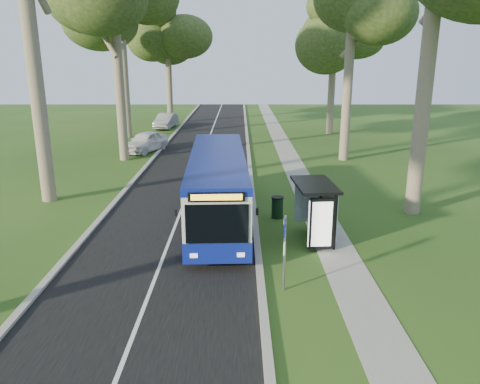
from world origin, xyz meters
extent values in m
plane|color=#264716|center=(0.00, 0.00, 0.00)|extent=(120.00, 120.00, 0.00)
cube|color=black|center=(-3.50, 10.00, 0.01)|extent=(7.00, 100.00, 0.02)
cube|color=#9E9B93|center=(0.00, 10.00, 0.06)|extent=(0.25, 100.00, 0.12)
cube|color=#9E9B93|center=(-7.00, 10.00, 0.06)|extent=(0.25, 100.00, 0.12)
cube|color=white|center=(-3.50, 10.00, 0.02)|extent=(0.12, 100.00, 0.00)
cube|color=gray|center=(3.00, 10.00, 0.01)|extent=(1.50, 100.00, 0.02)
cube|color=silver|center=(-1.66, 5.11, 1.66)|extent=(2.79, 11.31, 2.66)
cube|color=navy|center=(-1.66, 5.11, 0.70)|extent=(2.82, 11.34, 0.75)
cube|color=navy|center=(-1.66, 5.11, 2.84)|extent=(2.82, 11.34, 0.30)
cube|color=black|center=(-1.66, -0.52, 1.78)|extent=(2.10, 0.14, 1.36)
cube|color=yellow|center=(-1.66, -0.55, 2.71)|extent=(1.68, 0.09, 0.21)
cube|color=black|center=(-1.66, -0.45, 0.47)|extent=(2.25, 0.21, 0.28)
cylinder|color=black|center=(-2.71, 1.65, 0.49)|extent=(0.30, 0.98, 0.97)
cylinder|color=black|center=(-0.61, 1.65, 0.49)|extent=(0.30, 0.98, 0.97)
cylinder|color=black|center=(-2.71, 8.38, 0.49)|extent=(0.30, 0.98, 0.97)
cylinder|color=black|center=(-0.61, 8.38, 0.49)|extent=(0.30, 0.98, 0.97)
cylinder|color=gray|center=(0.70, -1.73, 1.24)|extent=(0.08, 0.08, 2.48)
cube|color=#0C108B|center=(0.70, -1.73, 2.13)|extent=(0.11, 0.35, 0.61)
cylinder|color=yellow|center=(0.67, -1.73, 2.28)|extent=(0.06, 0.22, 0.22)
cube|color=white|center=(0.70, -1.73, 1.44)|extent=(0.11, 0.30, 0.40)
cube|color=black|center=(2.82, 1.43, 1.12)|extent=(0.10, 0.10, 2.24)
cube|color=black|center=(2.82, 3.72, 1.12)|extent=(0.10, 0.10, 2.24)
cube|color=black|center=(2.27, 2.58, 2.29)|extent=(1.69, 2.84, 0.11)
cube|color=silver|center=(2.89, 2.58, 1.21)|extent=(0.22, 2.28, 1.79)
cube|color=black|center=(2.27, 1.33, 1.12)|extent=(0.95, 0.22, 1.97)
cube|color=white|center=(2.27, 1.24, 1.12)|extent=(0.76, 0.08, 1.74)
cube|color=black|center=(2.53, 2.85, 0.40)|extent=(0.47, 1.63, 0.05)
cylinder|color=black|center=(1.04, 5.24, 0.47)|extent=(0.53, 0.53, 0.95)
cylinder|color=black|center=(1.04, 5.24, 0.97)|extent=(0.57, 0.57, 0.05)
imported|color=silver|center=(-8.04, 21.04, 0.79)|extent=(3.43, 4.98, 1.57)
imported|color=#9C9EA3|center=(-8.38, 33.74, 0.76)|extent=(2.11, 4.76, 1.52)
cylinder|color=#7A6B56|center=(-10.50, 8.00, 6.34)|extent=(0.72, 0.72, 12.68)
cylinder|color=#7A6B56|center=(-9.00, 18.00, 5.04)|extent=(0.65, 0.65, 10.08)
ellipsoid|color=#263A16|center=(-9.00, 18.00, 10.37)|extent=(5.20, 5.20, 6.91)
cylinder|color=#7A6B56|center=(-11.00, 28.00, 5.60)|extent=(0.68, 0.68, 11.20)
ellipsoid|color=#263A16|center=(-11.00, 28.00, 11.52)|extent=(5.20, 5.20, 7.68)
cylinder|color=#7A6B56|center=(-8.50, 38.00, 5.18)|extent=(0.66, 0.66, 10.35)
ellipsoid|color=#263A16|center=(-8.50, 38.00, 10.65)|extent=(5.20, 5.20, 7.10)
cylinder|color=#7A6B56|center=(7.50, 6.00, 5.96)|extent=(0.70, 0.70, 11.93)
cylinder|color=#7A6B56|center=(6.80, 18.00, 5.05)|extent=(0.65, 0.65, 10.10)
ellipsoid|color=#263A16|center=(6.80, 18.00, 10.39)|extent=(5.20, 5.20, 6.92)
cylinder|color=#7A6B56|center=(8.00, 30.00, 5.14)|extent=(0.65, 0.65, 10.28)
ellipsoid|color=#263A16|center=(8.00, 30.00, 10.58)|extent=(5.20, 5.20, 7.05)
camera|label=1|loc=(-0.68, -15.09, 7.06)|focal=35.00mm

